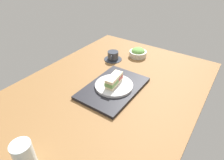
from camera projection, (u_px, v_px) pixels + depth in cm
name	position (u px, v px, depth cm)	size (l,w,h in cm)	color
ground_plane	(108.00, 91.00, 113.07)	(140.00, 100.00, 3.00)	brown
serving_tray	(113.00, 88.00, 111.29)	(40.82, 27.41, 1.77)	black
sandwich_plate	(114.00, 85.00, 110.54)	(21.96, 21.96, 1.53)	silver
sandwich_near	(112.00, 83.00, 106.44)	(7.97, 5.71, 5.67)	beige
sandwich_far	(116.00, 78.00, 110.53)	(7.76, 5.67, 5.87)	beige
salad_bowl	(138.00, 53.00, 144.80)	(13.03, 13.03, 6.90)	beige
coffee_cup	(113.00, 56.00, 140.37)	(13.01, 13.01, 6.42)	#333842
drinking_glass	(24.00, 156.00, 68.48)	(7.38, 7.38, 12.48)	silver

